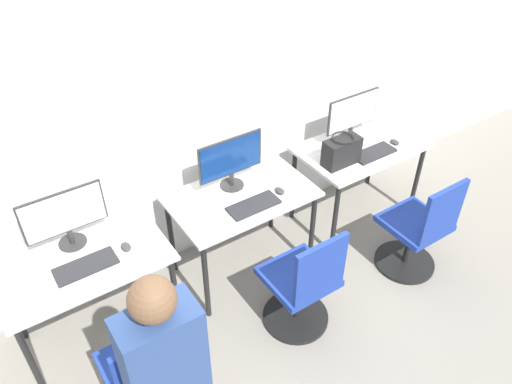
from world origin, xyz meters
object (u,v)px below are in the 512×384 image
(keyboard_center, at_px, (253,205))
(mouse_center, at_px, (280,191))
(keyboard_right, at_px, (374,153))
(monitor_right, at_px, (352,115))
(office_chair_left, at_px, (148,379))
(office_chair_center, at_px, (303,288))
(monitor_center, at_px, (231,160))
(office_chair_right, at_px, (418,233))
(keyboard_left, at_px, (86,266))
(monitor_left, at_px, (65,216))
(handbag, at_px, (342,151))
(person_left, at_px, (169,384))
(mouse_right, at_px, (395,142))
(mouse_left, at_px, (126,247))

(keyboard_center, relative_size, mouse_center, 4.20)
(keyboard_right, bearing_deg, monitor_right, 90.00)
(office_chair_left, bearing_deg, office_chair_center, 2.41)
(monitor_center, bearing_deg, keyboard_center, -90.00)
(keyboard_right, bearing_deg, office_chair_right, -95.24)
(keyboard_left, xyz_separation_m, mouse_center, (1.42, -0.05, 0.01))
(monitor_left, xyz_separation_m, handbag, (2.04, -0.27, -0.11))
(handbag, bearing_deg, keyboard_center, -175.69)
(monitor_center, distance_m, keyboard_center, 0.36)
(monitor_right, distance_m, handbag, 0.41)
(monitor_left, bearing_deg, keyboard_center, -16.04)
(person_left, relative_size, monitor_right, 2.98)
(handbag, bearing_deg, monitor_center, 165.22)
(keyboard_right, bearing_deg, person_left, -156.87)
(monitor_center, height_order, office_chair_center, monitor_center)
(monitor_center, height_order, office_chair_right, monitor_center)
(keyboard_right, bearing_deg, mouse_center, 179.32)
(office_chair_left, height_order, mouse_right, office_chair_left)
(keyboard_left, distance_m, handbag, 2.04)
(keyboard_center, bearing_deg, handbag, 4.31)
(mouse_left, bearing_deg, keyboard_left, -176.16)
(person_left, height_order, office_chair_center, person_left)
(keyboard_left, height_order, person_left, person_left)
(handbag, bearing_deg, mouse_left, 178.93)
(person_left, distance_m, office_chair_center, 1.31)
(keyboard_left, xyz_separation_m, handbag, (2.04, -0.02, 0.11))
(monitor_left, relative_size, office_chair_right, 0.57)
(office_chair_left, bearing_deg, monitor_right, 21.42)
(person_left, bearing_deg, keyboard_left, 93.50)
(keyboard_center, distance_m, monitor_right, 1.23)
(monitor_left, distance_m, office_chair_center, 1.61)
(keyboard_left, height_order, mouse_left, mouse_left)
(keyboard_left, relative_size, office_chair_right, 0.42)
(person_left, bearing_deg, monitor_left, 92.81)
(mouse_center, relative_size, office_chair_center, 0.10)
(office_chair_left, xyz_separation_m, handbag, (1.98, 0.66, 0.48))
(monitor_right, relative_size, handbag, 1.71)
(keyboard_right, bearing_deg, handbag, 171.15)
(office_chair_left, relative_size, office_chair_right, 1.00)
(keyboard_center, distance_m, office_chair_center, 0.66)
(office_chair_left, bearing_deg, mouse_left, 73.29)
(handbag, bearing_deg, office_chair_left, -161.57)
(mouse_right, bearing_deg, monitor_center, 169.78)
(mouse_left, height_order, keyboard_center, mouse_left)
(keyboard_left, bearing_deg, keyboard_center, -3.91)
(keyboard_left, bearing_deg, handbag, -0.43)
(mouse_center, height_order, monitor_right, monitor_right)
(office_chair_right, bearing_deg, office_chair_center, 177.07)
(person_left, height_order, monitor_center, person_left)
(keyboard_right, relative_size, handbag, 1.26)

